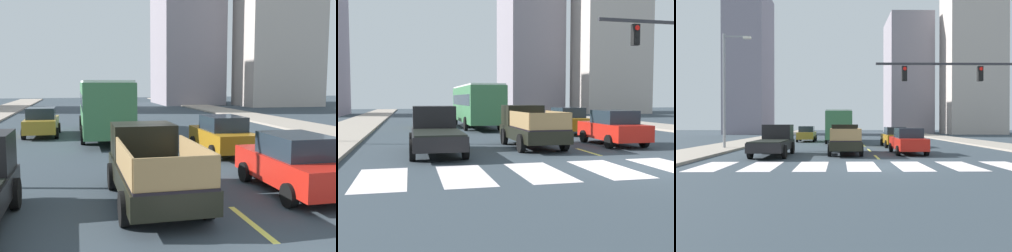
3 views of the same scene
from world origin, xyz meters
The scene contains 16 objects.
sidewalk_right centered at (11.89, 18.00, 0.07)m, with size 3.89×110.00×0.15m, color gray.
lane_dash_0 centered at (0.00, 4.00, 0.00)m, with size 0.16×2.40×0.01m, color #D7D050.
lane_dash_1 centered at (0.00, 9.00, 0.00)m, with size 0.16×2.40×0.01m, color #D7D050.
lane_dash_2 centered at (0.00, 14.00, 0.00)m, with size 0.16×2.40×0.01m, color #D7D050.
lane_dash_3 centered at (0.00, 19.00, 0.00)m, with size 0.16×2.40×0.01m, color #D7D050.
lane_dash_4 centered at (0.00, 24.00, 0.00)m, with size 0.16×2.40×0.01m, color #D7D050.
lane_dash_5 centered at (0.00, 29.00, 0.00)m, with size 0.16×2.40×0.01m, color #D7D050.
lane_dash_6 centered at (0.00, 34.00, 0.00)m, with size 0.16×2.40×0.01m, color #D7D050.
lane_dash_7 centered at (0.00, 39.00, 0.00)m, with size 0.16×2.40×0.01m, color #D7D050.
pickup_stakebed centered at (-1.88, 6.49, 0.94)m, with size 2.18×5.20×1.96m.
city_bus centered at (-2.32, 19.53, 1.95)m, with size 2.72×10.80×3.32m.
sedan_mid centered at (2.34, 6.15, 0.86)m, with size 2.02×4.40×1.72m.
sedan_near_right centered at (-5.89, 20.45, 0.86)m, with size 2.02×4.40×1.72m.
sedan_near_left centered at (2.53, 12.50, 0.86)m, with size 2.02×4.40×1.72m.
tower_tall_centre centered at (12.29, 53.32, 12.16)m, with size 8.59×11.60×24.32m, color gray.
block_mid_left centered at (23.15, 45.45, 14.05)m, with size 10.45×7.24×28.10m, color #BBAEA5.
Camera 1 is at (-3.84, -4.04, 3.22)m, focal length 41.97 mm.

